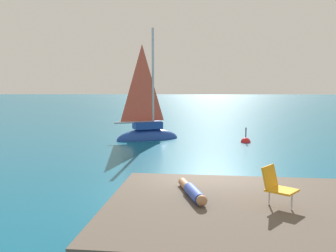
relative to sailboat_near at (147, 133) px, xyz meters
The scene contains 8 objects.
ground_plane 12.99m from the sailboat_near, 78.23° to the right, with size 160.00×160.00×0.00m, color #0F5675.
shore_ledge 15.61m from the sailboat_near, 78.24° to the right, with size 5.74×4.76×1.06m, color brown.
boulder_seaward 13.16m from the sailboat_near, 76.88° to the right, with size 1.56×1.25×0.86m, color brown.
boulder_inland 12.93m from the sailboat_near, 80.93° to the right, with size 0.70×0.56×0.39m, color brown.
sailboat_near is the anchor object (origin of this frame).
person_sunbather 14.95m from the sailboat_near, 81.97° to the right, with size 0.57×1.74×0.25m.
beach_chair 15.84m from the sailboat_near, 76.47° to the right, with size 0.76×0.75×0.80m.
marker_buoy 5.72m from the sailboat_near, ahead, with size 0.56×0.56×1.13m.
Camera 1 is at (-0.91, -10.18, 3.57)m, focal length 41.98 mm.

